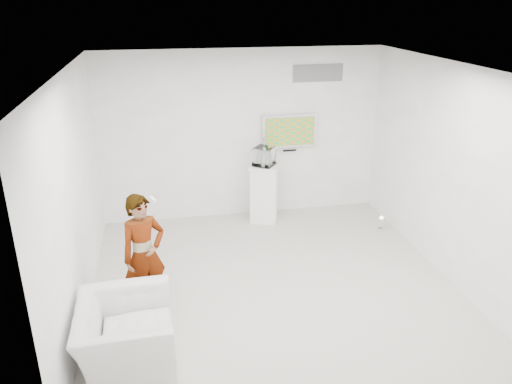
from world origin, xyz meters
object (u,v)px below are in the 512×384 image
pedestal (264,193)px  armchair (126,336)px  tv (289,131)px  floor_uplight (381,223)px  person (144,255)px

pedestal → armchair: bearing=-123.2°
tv → floor_uplight: tv is taller
person → armchair: person is taller
tv → person: (-2.58, -2.75, -0.75)m
tv → floor_uplight: 2.29m
person → pedestal: size_ratio=1.53×
pedestal → floor_uplight: (1.91, -0.81, -0.40)m
person → pedestal: person is taller
tv → pedestal: size_ratio=0.96×
tv → armchair: (-2.79, -3.77, -1.18)m
tv → floor_uplight: size_ratio=4.07×
tv → person: size_ratio=0.63×
armchair → pedestal: bearing=-34.3°
floor_uplight → tv: bearing=140.8°
tv → person: bearing=-133.2°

